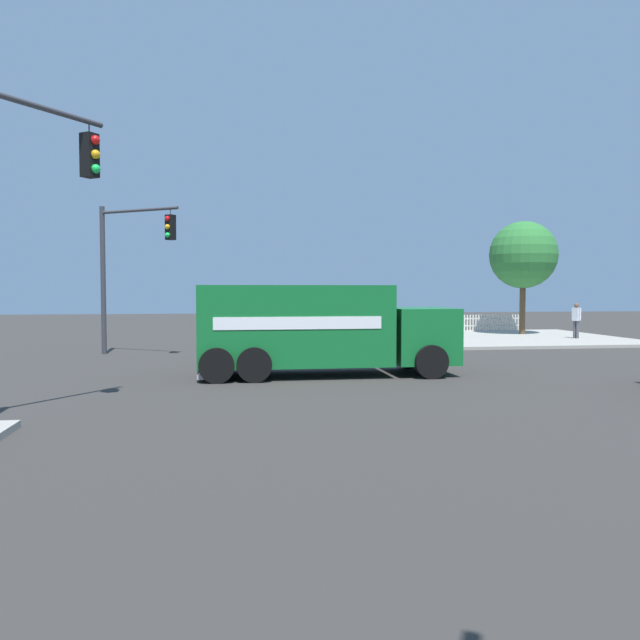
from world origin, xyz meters
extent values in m
plane|color=#33302D|center=(0.00, 0.00, 0.00)|extent=(100.00, 100.00, 0.00)
cube|color=#9E998E|center=(-12.08, -12.08, 0.07)|extent=(10.72, 10.72, 0.14)
cube|color=#146B2D|center=(0.78, 0.27, 1.55)|extent=(5.74, 2.41, 2.40)
cube|color=#146B2D|center=(-3.19, 0.26, 1.20)|extent=(1.90, 2.40, 1.70)
cube|color=black|center=(-4.04, 0.26, 1.54)|extent=(0.08, 2.02, 0.88)
cube|color=#B2B2B7|center=(3.55, 0.27, 0.19)|extent=(0.20, 2.30, 0.21)
cube|color=white|center=(0.78, -0.94, 1.67)|extent=(4.82, 0.02, 0.36)
cube|color=white|center=(0.78, 1.48, 1.67)|extent=(4.82, 0.02, 0.36)
cylinder|color=black|center=(-3.14, -0.98, 0.50)|extent=(1.00, 0.28, 1.00)
cylinder|color=black|center=(-3.14, 1.50, 0.50)|extent=(1.00, 0.28, 1.00)
cylinder|color=black|center=(2.05, -0.97, 0.50)|extent=(1.00, 0.28, 1.00)
cylinder|color=black|center=(2.05, 1.51, 0.50)|extent=(1.00, 0.28, 1.00)
cylinder|color=black|center=(3.10, -0.97, 0.50)|extent=(1.00, 0.28, 1.00)
cylinder|color=black|center=(3.10, 1.51, 0.50)|extent=(1.00, 0.28, 1.00)
cylinder|color=#38383D|center=(7.74, -7.34, 2.98)|extent=(0.20, 0.20, 5.95)
cylinder|color=#38383D|center=(6.17, -6.30, 5.70)|extent=(3.20, 2.18, 0.12)
cylinder|color=#38383D|center=(4.90, -5.46, 5.58)|extent=(0.03, 0.03, 0.25)
cube|color=black|center=(4.90, -5.46, 4.98)|extent=(0.42, 0.42, 0.95)
sphere|color=red|center=(5.00, -5.31, 5.29)|extent=(0.20, 0.20, 0.20)
sphere|color=#EFA314|center=(5.00, -5.31, 4.98)|extent=(0.20, 0.20, 0.20)
sphere|color=#19CC4C|center=(5.00, -5.31, 4.67)|extent=(0.20, 0.20, 0.20)
cylinder|color=#38383D|center=(6.57, 6.00, 6.27)|extent=(2.16, 2.94, 0.12)
cylinder|color=#38383D|center=(5.74, 4.85, 6.15)|extent=(0.03, 0.03, 0.25)
cube|color=black|center=(5.74, 4.85, 5.55)|extent=(0.42, 0.42, 0.95)
sphere|color=red|center=(5.60, 4.95, 5.86)|extent=(0.20, 0.20, 0.20)
sphere|color=#EFA314|center=(5.60, 4.95, 5.55)|extent=(0.20, 0.20, 0.20)
sphere|color=#19CC4C|center=(5.60, 4.95, 5.24)|extent=(0.20, 0.20, 0.20)
cylinder|color=#4C4C51|center=(-14.75, -10.48, 0.58)|extent=(0.14, 0.14, 0.89)
cylinder|color=#4C4C51|center=(-14.68, -10.63, 0.58)|extent=(0.14, 0.14, 0.89)
cube|color=silver|center=(-14.71, -10.55, 1.36)|extent=(0.34, 0.40, 0.66)
sphere|color=brown|center=(-14.71, -10.55, 1.81)|extent=(0.24, 0.24, 0.24)
cylinder|color=silver|center=(-14.81, -10.35, 1.39)|extent=(0.09, 0.09, 0.60)
cylinder|color=silver|center=(-14.62, -10.75, 1.39)|extent=(0.09, 0.09, 0.60)
cube|color=silver|center=(-15.14, -17.19, 0.61)|extent=(0.08, 0.04, 0.95)
cube|color=silver|center=(-14.96, -17.19, 0.61)|extent=(0.08, 0.04, 0.95)
cube|color=silver|center=(-14.78, -17.19, 0.61)|extent=(0.08, 0.04, 0.95)
cube|color=silver|center=(-14.60, -17.19, 0.61)|extent=(0.08, 0.04, 0.95)
cube|color=silver|center=(-14.42, -17.19, 0.61)|extent=(0.08, 0.04, 0.95)
cube|color=silver|center=(-14.24, -17.19, 0.61)|extent=(0.08, 0.04, 0.95)
cube|color=silver|center=(-14.06, -17.19, 0.61)|extent=(0.08, 0.04, 0.95)
cube|color=silver|center=(-13.88, -17.19, 0.61)|extent=(0.08, 0.04, 0.95)
cube|color=silver|center=(-13.70, -17.19, 0.61)|extent=(0.08, 0.04, 0.95)
cube|color=silver|center=(-13.52, -17.19, 0.61)|extent=(0.08, 0.04, 0.95)
cube|color=silver|center=(-13.34, -17.19, 0.61)|extent=(0.08, 0.04, 0.95)
cube|color=silver|center=(-13.16, -17.19, 0.61)|extent=(0.08, 0.04, 0.95)
cube|color=silver|center=(-12.98, -17.19, 0.61)|extent=(0.08, 0.04, 0.95)
cube|color=silver|center=(-12.80, -17.19, 0.61)|extent=(0.08, 0.04, 0.95)
cube|color=silver|center=(-12.62, -17.19, 0.61)|extent=(0.08, 0.04, 0.95)
cube|color=silver|center=(-12.44, -17.19, 0.61)|extent=(0.08, 0.04, 0.95)
cube|color=silver|center=(-12.26, -17.19, 0.61)|extent=(0.08, 0.04, 0.95)
cube|color=silver|center=(-12.08, -17.19, 0.61)|extent=(0.08, 0.04, 0.95)
cube|color=silver|center=(-11.90, -17.19, 0.61)|extent=(0.08, 0.04, 0.95)
cube|color=silver|center=(-11.72, -17.19, 0.61)|extent=(0.08, 0.04, 0.95)
cube|color=silver|center=(-11.54, -17.19, 0.61)|extent=(0.08, 0.04, 0.95)
cube|color=silver|center=(-11.36, -17.19, 0.61)|extent=(0.08, 0.04, 0.95)
cube|color=silver|center=(-11.18, -17.19, 0.61)|extent=(0.08, 0.04, 0.95)
cube|color=silver|center=(-11.00, -17.19, 0.61)|extent=(0.08, 0.04, 0.95)
cube|color=silver|center=(-10.82, -17.19, 0.61)|extent=(0.08, 0.04, 0.95)
cube|color=silver|center=(-10.64, -17.19, 0.61)|extent=(0.08, 0.04, 0.95)
cube|color=silver|center=(-10.46, -17.19, 0.61)|extent=(0.08, 0.04, 0.95)
cube|color=silver|center=(-10.28, -17.19, 0.61)|extent=(0.08, 0.04, 0.95)
cube|color=silver|center=(-10.10, -17.19, 0.61)|extent=(0.08, 0.04, 0.95)
cube|color=silver|center=(-9.92, -17.19, 0.61)|extent=(0.08, 0.04, 0.95)
cube|color=silver|center=(-9.74, -17.19, 0.61)|extent=(0.08, 0.04, 0.95)
cube|color=silver|center=(-9.56, -17.19, 0.61)|extent=(0.08, 0.04, 0.95)
cube|color=silver|center=(-9.38, -17.19, 0.61)|extent=(0.08, 0.04, 0.95)
cube|color=silver|center=(-9.20, -17.19, 0.61)|extent=(0.08, 0.04, 0.95)
cube|color=silver|center=(-9.02, -17.19, 0.61)|extent=(0.08, 0.04, 0.95)
cube|color=silver|center=(-12.08, -17.21, 0.85)|extent=(6.22, 0.03, 0.07)
cube|color=silver|center=(-12.08, -17.21, 0.42)|extent=(6.22, 0.03, 0.07)
cylinder|color=brown|center=(-13.45, -13.90, 1.64)|extent=(0.32, 0.32, 3.00)
sphere|color=#2D7533|center=(-13.45, -13.90, 4.52)|extent=(3.70, 3.70, 3.70)
camera|label=1|loc=(2.81, 19.51, 2.64)|focal=35.89mm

